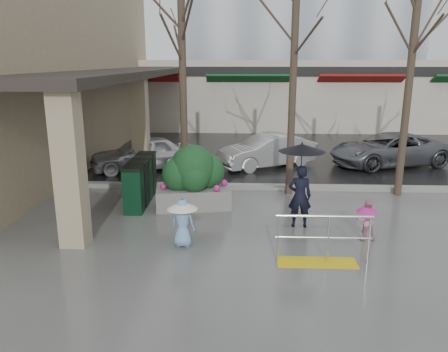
# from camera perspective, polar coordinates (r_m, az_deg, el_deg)

# --- Properties ---
(ground) EXTENTS (120.00, 120.00, 0.00)m
(ground) POSITION_cam_1_polar(r_m,az_deg,el_deg) (10.15, 3.60, -8.12)
(ground) COLOR #51514F
(ground) RESTS_ON ground
(street_asphalt) EXTENTS (120.00, 36.00, 0.01)m
(street_asphalt) POSITION_cam_1_polar(r_m,az_deg,el_deg) (31.60, 3.00, 7.61)
(street_asphalt) COLOR black
(street_asphalt) RESTS_ON ground
(curb) EXTENTS (120.00, 0.30, 0.15)m
(curb) POSITION_cam_1_polar(r_m,az_deg,el_deg) (13.90, 3.36, -1.41)
(curb) COLOR gray
(curb) RESTS_ON ground
(near_building) EXTENTS (6.00, 18.00, 8.00)m
(near_building) POSITION_cam_1_polar(r_m,az_deg,el_deg) (19.45, -25.01, 13.62)
(near_building) COLOR tan
(near_building) RESTS_ON ground
(canopy_slab) EXTENTS (2.80, 18.00, 0.25)m
(canopy_slab) POSITION_cam_1_polar(r_m,az_deg,el_deg) (17.95, -12.56, 13.43)
(canopy_slab) COLOR #2D2823
(canopy_slab) RESTS_ON pillar_front
(pillar_front) EXTENTS (0.55, 0.55, 3.50)m
(pillar_front) POSITION_cam_1_polar(r_m,az_deg,el_deg) (9.84, -19.52, 1.02)
(pillar_front) COLOR tan
(pillar_front) RESTS_ON ground
(pillar_back) EXTENTS (0.55, 0.55, 3.50)m
(pillar_back) POSITION_cam_1_polar(r_m,az_deg,el_deg) (15.94, -10.88, 6.61)
(pillar_back) COLOR tan
(pillar_back) RESTS_ON ground
(storefront_row) EXTENTS (34.00, 6.74, 4.00)m
(storefront_row) POSITION_cam_1_polar(r_m,az_deg,el_deg) (27.47, 7.35, 10.64)
(storefront_row) COLOR beige
(storefront_row) RESTS_ON ground
(handrail) EXTENTS (1.90, 0.50, 1.03)m
(handrail) POSITION_cam_1_polar(r_m,az_deg,el_deg) (9.03, 12.52, -8.87)
(handrail) COLOR yellow
(handrail) RESTS_ON ground
(tree_west) EXTENTS (3.20, 3.20, 6.80)m
(tree_west) POSITION_cam_1_polar(r_m,az_deg,el_deg) (13.12, -5.58, 19.70)
(tree_west) COLOR #382B21
(tree_west) RESTS_ON ground
(tree_midwest) EXTENTS (3.20, 3.20, 7.00)m
(tree_midwest) POSITION_cam_1_polar(r_m,az_deg,el_deg) (13.09, 9.35, 20.25)
(tree_midwest) COLOR #382B21
(tree_midwest) RESTS_ON ground
(tree_mideast) EXTENTS (3.20, 3.20, 6.50)m
(tree_mideast) POSITION_cam_1_polar(r_m,az_deg,el_deg) (13.81, 23.68, 17.41)
(tree_mideast) COLOR #382B21
(tree_mideast) RESTS_ON ground
(woman) EXTENTS (1.11, 1.11, 2.11)m
(woman) POSITION_cam_1_polar(r_m,az_deg,el_deg) (10.60, 9.99, -0.11)
(woman) COLOR black
(woman) RESTS_ON ground
(child_pink) EXTENTS (0.48, 0.47, 0.94)m
(child_pink) POSITION_cam_1_polar(r_m,az_deg,el_deg) (10.37, 18.08, -5.20)
(child_pink) COLOR pink
(child_pink) RESTS_ON ground
(child_blue) EXTENTS (0.67, 0.67, 1.08)m
(child_blue) POSITION_cam_1_polar(r_m,az_deg,el_deg) (9.55, -5.41, -5.43)
(child_blue) COLOR #7BA5DC
(child_blue) RESTS_ON ground
(planter) EXTENTS (2.15, 1.32, 1.77)m
(planter) POSITION_cam_1_polar(r_m,az_deg,el_deg) (12.02, -4.02, -0.21)
(planter) COLOR slate
(planter) RESTS_ON ground
(news_boxes) EXTENTS (0.55, 2.30, 1.28)m
(news_boxes) POSITION_cam_1_polar(r_m,az_deg,el_deg) (12.63, -10.83, -0.64)
(news_boxes) COLOR #0B321B
(news_boxes) RESTS_ON ground
(car_a) EXTENTS (3.99, 2.82, 1.26)m
(car_a) POSITION_cam_1_polar(r_m,az_deg,el_deg) (16.51, -10.75, 2.94)
(car_a) COLOR silver
(car_a) RESTS_ON ground
(car_b) EXTENTS (3.99, 3.02, 1.26)m
(car_b) POSITION_cam_1_polar(r_m,az_deg,el_deg) (16.75, 5.64, 3.30)
(car_b) COLOR silver
(car_b) RESTS_ON ground
(car_c) EXTENTS (4.95, 3.32, 1.26)m
(car_c) POSITION_cam_1_polar(r_m,az_deg,el_deg) (18.09, 20.68, 3.27)
(car_c) COLOR slate
(car_c) RESTS_ON ground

